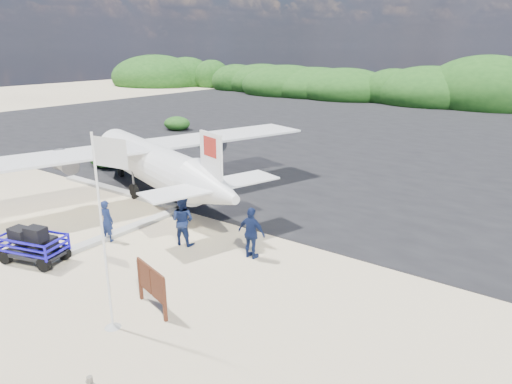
% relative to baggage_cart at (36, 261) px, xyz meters
% --- Properties ---
extents(ground, '(160.00, 160.00, 0.00)m').
position_rel_baggage_cart_xyz_m(ground, '(4.85, 1.89, 0.00)').
color(ground, beige).
extents(asphalt_apron, '(90.00, 50.00, 0.04)m').
position_rel_baggage_cart_xyz_m(asphalt_apron, '(4.85, 31.89, 0.00)').
color(asphalt_apron, '#B2B2B2').
rests_on(asphalt_apron, ground).
extents(lagoon, '(9.00, 7.00, 0.40)m').
position_rel_baggage_cart_xyz_m(lagoon, '(-4.15, 3.39, 0.00)').
color(lagoon, '#B2B2B2').
rests_on(lagoon, ground).
extents(vegetation_band, '(124.00, 8.00, 4.40)m').
position_rel_baggage_cart_xyz_m(vegetation_band, '(4.85, 56.89, 0.00)').
color(vegetation_band, '#B2B2B2').
rests_on(vegetation_band, ground).
extents(baggage_cart, '(2.70, 2.00, 1.20)m').
position_rel_baggage_cart_xyz_m(baggage_cart, '(0.00, 0.00, 0.00)').
color(baggage_cart, '#170ED4').
rests_on(baggage_cart, ground).
extents(flagpole, '(1.13, 0.60, 5.38)m').
position_rel_baggage_cart_xyz_m(flagpole, '(5.53, -0.89, 0.00)').
color(flagpole, white).
rests_on(flagpole, ground).
extents(signboard, '(1.70, 0.59, 1.41)m').
position_rel_baggage_cart_xyz_m(signboard, '(5.75, 0.36, 0.00)').
color(signboard, '#542918').
rests_on(signboard, ground).
extents(crew_a, '(0.66, 0.49, 1.67)m').
position_rel_baggage_cart_xyz_m(crew_a, '(0.54, 2.69, 0.83)').
color(crew_a, '#14204B').
rests_on(crew_a, ground).
extents(crew_b, '(1.08, 0.92, 1.95)m').
position_rel_baggage_cart_xyz_m(crew_b, '(3.17, 4.21, 0.98)').
color(crew_b, '#14204B').
rests_on(crew_b, ground).
extents(crew_c, '(1.13, 0.50, 1.91)m').
position_rel_baggage_cart_xyz_m(crew_c, '(6.02, 4.80, 0.96)').
color(crew_c, '#14204B').
rests_on(crew_c, ground).
extents(aircraft_small, '(10.45, 10.45, 2.66)m').
position_rel_baggage_cart_xyz_m(aircraft_small, '(-6.48, 31.77, 0.00)').
color(aircraft_small, '#B2B2B2').
rests_on(aircraft_small, ground).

